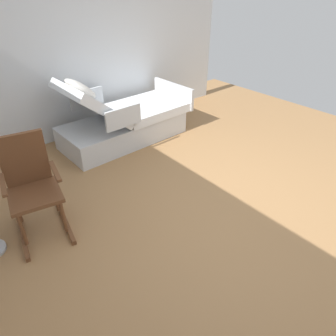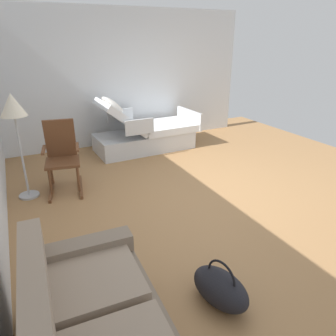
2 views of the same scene
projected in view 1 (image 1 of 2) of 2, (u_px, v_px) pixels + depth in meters
The scene contains 4 objects.
ground_plane at pixel (231, 212), 3.46m from camera, with size 7.40×7.40×0.00m, color #9E7247.
side_wall at pixel (89, 46), 4.69m from camera, with size 0.10×5.28×2.70m, color silver.
hospital_bed at pixel (124, 121), 4.81m from camera, with size 1.06×2.09×1.18m.
rocking_chair at pixel (32, 187), 3.01m from camera, with size 0.83×0.60×1.05m.
Camera 1 is at (-1.59, 2.24, 2.27)m, focal length 32.67 mm.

